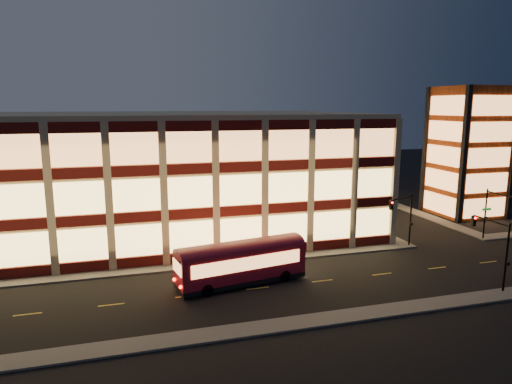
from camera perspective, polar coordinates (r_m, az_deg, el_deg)
name	(u,v)px	position (r m, az deg, el deg)	size (l,w,h in m)	color
ground	(200,269)	(44.56, -6.98, -9.54)	(200.00, 200.00, 0.00)	black
sidewalk_office_south	(168,268)	(45.15, -11.00, -9.29)	(54.00, 2.00, 0.15)	#514F4C
sidewalk_office_east	(339,213)	(67.06, 10.39, -2.62)	(2.00, 30.00, 0.15)	#514F4C
sidewalk_tower_west	(406,209)	(72.54, 18.21, -1.97)	(2.00, 30.00, 0.15)	#514F4C
sidewalk_near	(230,332)	(32.83, -3.21, -17.09)	(100.00, 2.00, 0.15)	#514F4C
office_building	(155,171)	(58.91, -12.57, 2.56)	(50.45, 30.45, 14.50)	tan
stair_tower	(468,152)	(70.85, 24.93, 4.58)	(8.60, 8.60, 18.00)	#8C3814
traffic_signal_far	(404,212)	(51.66, 17.99, -2.39)	(3.79, 1.87, 6.00)	black
traffic_signal_right	(496,207)	(58.04, 27.77, -1.72)	(1.20, 4.37, 6.00)	black
traffic_signal_near	(494,240)	(43.97, 27.61, -5.35)	(0.32, 4.45, 6.00)	black
trolley_bus	(241,260)	(40.19, -1.88, -8.51)	(11.74, 4.79, 3.87)	maroon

